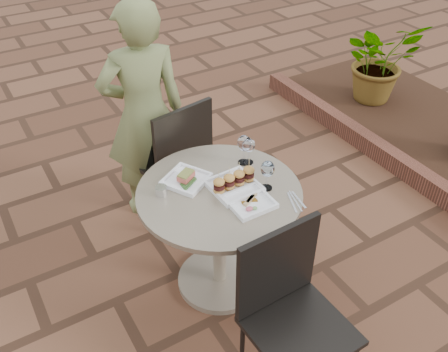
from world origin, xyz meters
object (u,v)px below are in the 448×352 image
cafe_table (219,225)px  chair_far (175,153)px  plate_sliders (234,183)px  plate_tuna (249,201)px  chair_near (289,303)px  diner (144,114)px  plate_salmon (186,179)px

cafe_table → chair_far: 0.69m
plate_sliders → plate_tuna: 0.15m
cafe_table → plate_tuna: bearing=-63.6°
chair_near → diner: (-0.02, 1.58, 0.22)m
plate_salmon → plate_tuna: size_ratio=1.34×
plate_sliders → plate_tuna: bearing=-88.8°
chair_near → diner: size_ratio=0.60×
diner → plate_salmon: bearing=94.4°
plate_salmon → plate_sliders: (0.19, -0.18, 0.02)m
plate_tuna → plate_salmon: bearing=120.7°
cafe_table → diner: size_ratio=0.58×
chair_near → plate_salmon: (-0.09, 0.85, 0.20)m
chair_far → diner: bearing=-72.2°
diner → cafe_table: bearing=102.7°
chair_far → diner: (-0.11, 0.21, 0.22)m
cafe_table → chair_near: size_ratio=0.97×
chair_near → diner: bearing=88.9°
diner → plate_tuna: 1.07m
plate_sliders → plate_tuna: (0.00, -0.15, -0.02)m
chair_far → diner: size_ratio=0.60×
cafe_table → diner: 0.94m
diner → plate_salmon: diner is taller
chair_near → plate_tuna: size_ratio=4.18×
chair_near → plate_salmon: chair_near is taller
chair_far → plate_tuna: size_ratio=4.18×
cafe_table → plate_salmon: 0.33m
chair_far → cafe_table: bearing=74.9°
diner → chair_far: bearing=127.3°
chair_near → plate_sliders: (0.11, 0.67, 0.22)m
chair_near → plate_tuna: bearing=76.1°
plate_salmon → plate_sliders: plate_sliders is taller
plate_salmon → plate_sliders: bearing=-43.5°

